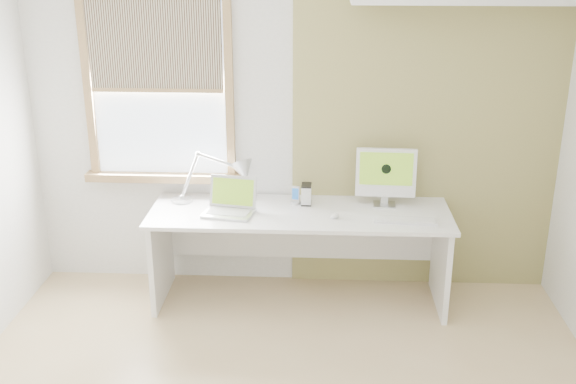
# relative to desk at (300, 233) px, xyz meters

# --- Properties ---
(room) EXTENTS (4.04, 3.54, 2.64)m
(room) POSITION_rel_desk_xyz_m (-0.07, -1.44, 0.77)
(room) COLOR tan
(room) RESTS_ON ground
(accent_wall) EXTENTS (2.00, 0.02, 2.60)m
(accent_wall) POSITION_rel_desk_xyz_m (0.93, 0.30, 0.77)
(accent_wall) COLOR #968B50
(accent_wall) RESTS_ON room
(window) EXTENTS (1.20, 0.14, 1.42)m
(window) POSITION_rel_desk_xyz_m (-1.07, 0.27, 1.01)
(window) COLOR olive
(window) RESTS_ON room
(desk) EXTENTS (2.20, 0.70, 0.73)m
(desk) POSITION_rel_desk_xyz_m (0.00, 0.00, 0.00)
(desk) COLOR white
(desk) RESTS_ON room
(desk_lamp) EXTENTS (0.70, 0.30, 0.39)m
(desk_lamp) POSITION_rel_desk_xyz_m (-0.52, 0.16, 0.40)
(desk_lamp) COLOR silver
(desk_lamp) RESTS_ON desk
(laptop) EXTENTS (0.40, 0.34, 0.25)m
(laptop) POSITION_rel_desk_xyz_m (-0.50, -0.09, 0.26)
(laptop) COLOR silver
(laptop) RESTS_ON desk
(phone_dock) EXTENTS (0.09, 0.09, 0.14)m
(phone_dock) POSITION_rel_desk_xyz_m (-0.04, 0.09, 0.23)
(phone_dock) COLOR silver
(phone_dock) RESTS_ON desk
(external_drive) EXTENTS (0.08, 0.12, 0.15)m
(external_drive) POSITION_rel_desk_xyz_m (0.04, 0.10, 0.27)
(external_drive) COLOR silver
(external_drive) RESTS_ON desk
(imac) EXTENTS (0.44, 0.15, 0.43)m
(imac) POSITION_rel_desk_xyz_m (0.63, 0.11, 0.44)
(imac) COLOR silver
(imac) RESTS_ON desk
(keyboard) EXTENTS (0.45, 0.16, 0.02)m
(keyboard) POSITION_rel_desk_xyz_m (0.75, -0.22, 0.20)
(keyboard) COLOR white
(keyboard) RESTS_ON desk
(mouse) EXTENTS (0.08, 0.11, 0.03)m
(mouse) POSITION_rel_desk_xyz_m (0.25, -0.17, 0.21)
(mouse) COLOR white
(mouse) RESTS_ON desk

